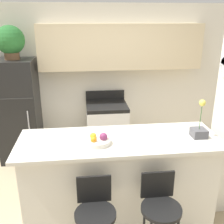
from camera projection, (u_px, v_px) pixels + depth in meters
ground_plane at (119, 218)px, 3.19m from camera, size 14.00×14.00×0.00m
wall_back at (110, 65)px, 4.57m from camera, size 5.60×0.38×2.55m
counter_bar at (119, 181)px, 3.01m from camera, size 2.20×0.77×1.07m
refrigerator at (19, 111)px, 4.36m from camera, size 0.64×0.65×1.70m
stove_range at (107, 128)px, 4.65m from camera, size 0.70×0.66×1.07m
bar_stool_left at (95, 213)px, 2.41m from camera, size 0.38×0.38×0.92m
bar_stool_right at (160, 207)px, 2.48m from camera, size 0.38×0.38×0.92m
potted_plant_on_fridge at (10, 41)px, 3.98m from camera, size 0.44×0.44×0.51m
orchid_vase at (199, 129)px, 2.85m from camera, size 0.16×0.16×0.43m
fruit_bowl at (98, 141)px, 2.71m from camera, size 0.27×0.27×0.12m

